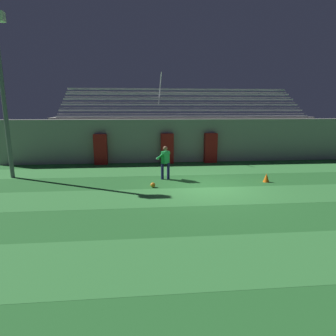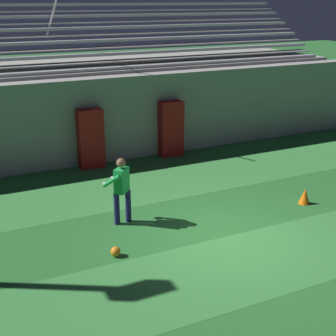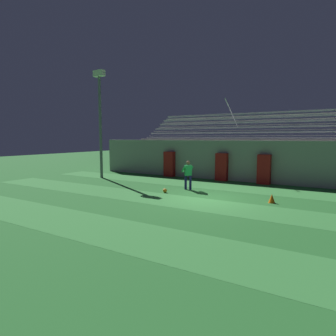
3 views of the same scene
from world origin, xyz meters
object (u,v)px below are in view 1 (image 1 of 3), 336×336
(padding_pillar_gate_right, at_px, (211,148))
(floodlight_pole, at_px, (1,77))
(goalkeeper, at_px, (165,160))
(traffic_cone, at_px, (266,178))
(soccer_ball, at_px, (153,185))
(padding_pillar_far_left, at_px, (101,149))
(padding_pillar_gate_left, at_px, (167,148))

(padding_pillar_gate_right, relative_size, floodlight_pole, 0.24)
(goalkeeper, xyz_separation_m, traffic_cone, (4.81, -1.00, -0.74))
(padding_pillar_gate_right, distance_m, soccer_ball, 7.00)
(padding_pillar_far_left, relative_size, goalkeeper, 1.14)
(padding_pillar_gate_left, relative_size, traffic_cone, 4.55)
(padding_pillar_gate_right, relative_size, padding_pillar_far_left, 1.00)
(padding_pillar_gate_left, distance_m, traffic_cone, 6.83)
(traffic_cone, bearing_deg, padding_pillar_gate_left, 129.63)
(padding_pillar_gate_left, xyz_separation_m, floodlight_pole, (-8.25, -3.17, 4.01))
(padding_pillar_gate_left, height_order, traffic_cone, padding_pillar_gate_left)
(goalkeeper, bearing_deg, padding_pillar_gate_right, 51.79)
(padding_pillar_gate_right, relative_size, traffic_cone, 4.55)
(padding_pillar_far_left, xyz_separation_m, traffic_cone, (8.54, -5.23, -0.74))
(traffic_cone, bearing_deg, padding_pillar_gate_right, 105.83)
(padding_pillar_gate_left, xyz_separation_m, soccer_ball, (-1.15, -5.68, -0.84))
(goalkeeper, relative_size, traffic_cone, 3.98)
(floodlight_pole, distance_m, soccer_ball, 8.96)
(padding_pillar_gate_right, bearing_deg, soccer_ball, -125.19)
(traffic_cone, bearing_deg, soccer_ball, -175.38)
(padding_pillar_gate_right, height_order, padding_pillar_far_left, same)
(padding_pillar_far_left, distance_m, floodlight_pole, 6.52)
(floodlight_pole, bearing_deg, traffic_cone, -9.31)
(soccer_ball, bearing_deg, floodlight_pole, 160.55)
(padding_pillar_gate_left, height_order, soccer_ball, padding_pillar_gate_left)
(soccer_ball, bearing_deg, goalkeeper, 65.07)
(padding_pillar_gate_right, bearing_deg, padding_pillar_far_left, 180.00)
(padding_pillar_far_left, relative_size, traffic_cone, 4.55)
(floodlight_pole, distance_m, traffic_cone, 13.61)
(padding_pillar_gate_left, distance_m, soccer_ball, 5.85)
(padding_pillar_gate_right, xyz_separation_m, traffic_cone, (1.48, -5.23, -0.74))
(padding_pillar_gate_left, relative_size, goalkeeper, 1.14)
(padding_pillar_gate_right, height_order, traffic_cone, padding_pillar_gate_right)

